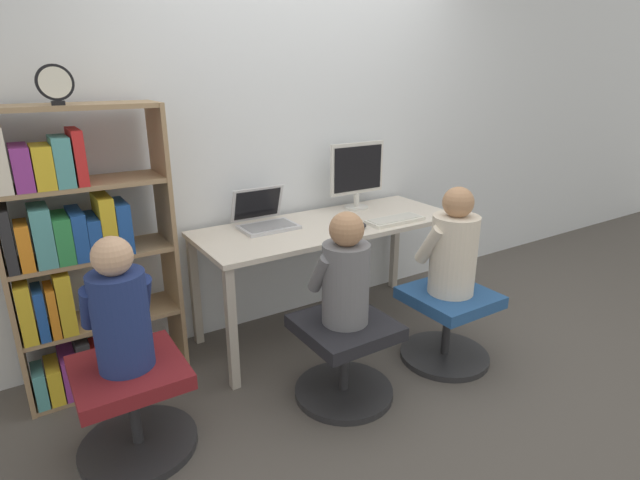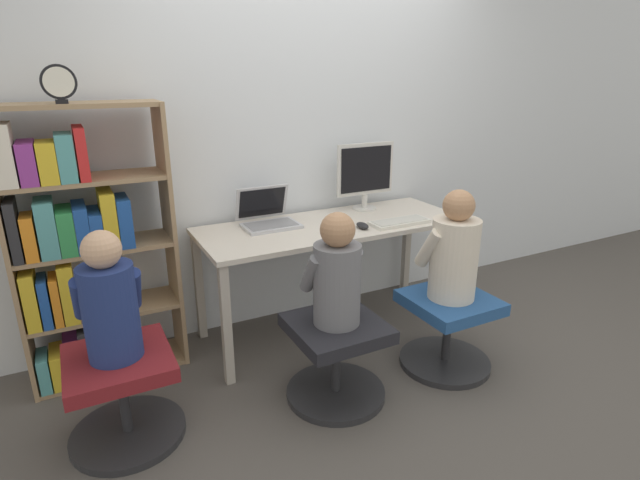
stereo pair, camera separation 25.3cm
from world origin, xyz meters
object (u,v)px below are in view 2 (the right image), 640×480
Objects in this scene: person_at_monitor at (454,251)px; office_chair_side at (123,392)px; office_chair_right at (336,355)px; desktop_monitor at (365,174)px; keyboard at (400,222)px; bookshelf at (77,253)px; laptop at (268,218)px; desk_clock at (59,83)px; person_near_shelf at (109,302)px; person_at_laptop at (337,275)px; office_chair_left at (448,327)px.

person_at_monitor is 1.18× the size of office_chair_side.
person_at_monitor reaches higher than office_chair_right.
desktop_monitor is 0.47m from keyboard.
person_at_monitor reaches higher than office_chair_side.
keyboard is at bearing -10.46° from bookshelf.
desk_clock is at bearing -175.10° from laptop.
desk_clock reaches higher than person_near_shelf.
laptop is 1.35m from desk_clock.
person_at_laptop is at bearing -147.29° from keyboard.
office_chair_side is at bearing -90.00° from person_near_shelf.
person_at_monitor is at bearing -24.19° from bookshelf.
desk_clock is (-1.10, 0.74, 1.38)m from office_chair_right.
office_chair_right is 0.91× the size of person_at_laptop.
desktop_monitor is 2.04m from office_chair_side.
desktop_monitor is 0.74× the size of person_at_monitor.
office_chair_left is 2.12m from bookshelf.
person_at_laptop is at bearing -87.27° from laptop.
desktop_monitor is at bearing 21.43° from office_chair_side.
desktop_monitor reaches higher than office_chair_right.
desk_clock is at bearing 157.33° from person_at_monitor.
person_at_laptop is at bearing 90.00° from office_chair_right.
desktop_monitor reaches higher than office_chair_side.
person_near_shelf reaches higher than office_chair_right.
office_chair_left is 0.73m from office_chair_right.
desk_clock is 0.33× the size of office_chair_side.
person_at_monitor reaches higher than laptop.
person_at_monitor is 1.86m from office_chair_side.
keyboard is 0.65× the size of person_near_shelf.
office_chair_left is 0.87m from person_at_laptop.
person_at_monitor is at bearing -22.67° from desk_clock.
office_chair_right is at bearing -33.67° from desk_clock.
office_chair_right is at bearing 177.47° from person_at_monitor.
person_at_monitor reaches higher than person_at_laptop.
office_chair_right is 0.35× the size of bookshelf.
office_chair_right is 1.49m from bookshelf.
person_at_laptop is at bearing 177.16° from person_at_monitor.
office_chair_right is 1.00× the size of office_chair_side.
keyboard is 2.18× the size of desk_clock.
laptop is 1.11m from bookshelf.
desktop_monitor is 0.87× the size of office_chair_left.
bookshelf is (-1.88, 0.84, 0.03)m from person_at_monitor.
bookshelf is (-1.11, -0.01, -0.05)m from laptop.
keyboard reaches higher than office_chair_right.
person_at_monitor is at bearing 90.00° from office_chair_left.
person_at_laptop is 1.07m from person_near_shelf.
laptop reaches higher than keyboard.
laptop is 1.32m from office_chair_side.
keyboard is (0.76, -0.36, -0.04)m from laptop.
keyboard is 0.50m from person_at_monitor.
laptop is 1.20m from person_near_shelf.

